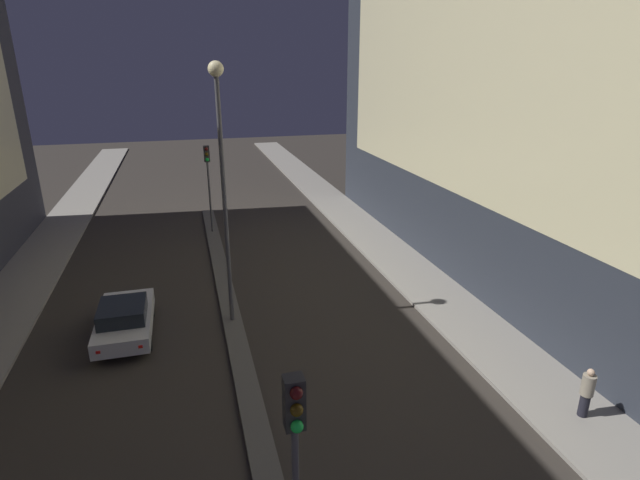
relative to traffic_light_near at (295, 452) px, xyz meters
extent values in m
cube|color=#56544F|center=(0.00, 12.46, -3.76)|extent=(0.73, 29.86, 0.13)
cube|color=#2D2D2D|center=(0.00, 0.03, 0.93)|extent=(0.32, 0.28, 0.90)
sphere|color=#4C0F0F|center=(0.00, -0.15, 1.23)|extent=(0.20, 0.20, 0.20)
sphere|color=#4C380A|center=(0.00, -0.15, 0.93)|extent=(0.20, 0.20, 0.20)
sphere|color=#1EEA4C|center=(0.00, -0.15, 0.63)|extent=(0.20, 0.20, 0.20)
cylinder|color=#4C4C51|center=(0.00, 22.73, -1.61)|extent=(0.12, 0.12, 4.17)
cube|color=#2D2D2D|center=(0.00, 22.73, 0.93)|extent=(0.32, 0.28, 0.90)
sphere|color=#4C0F0F|center=(0.00, 22.55, 1.23)|extent=(0.20, 0.20, 0.20)
sphere|color=#4C380A|center=(0.00, 22.55, 0.93)|extent=(0.20, 0.20, 0.20)
sphere|color=#1EEA4C|center=(0.00, 22.55, 0.63)|extent=(0.20, 0.20, 0.20)
cylinder|color=#4C4C51|center=(0.00, 11.48, 0.87)|extent=(0.16, 0.16, 9.13)
sphere|color=#F9EAB2|center=(0.00, 11.48, 5.59)|extent=(0.53, 0.53, 0.53)
cube|color=silver|center=(-3.90, 11.56, -3.23)|extent=(1.89, 4.16, 0.56)
cube|color=black|center=(-3.90, 11.25, -2.68)|extent=(1.61, 1.87, 0.53)
cube|color=red|center=(-4.57, 9.48, -3.20)|extent=(0.14, 0.04, 0.10)
cube|color=red|center=(-3.24, 9.48, -3.20)|extent=(0.14, 0.04, 0.10)
cylinder|color=black|center=(-4.74, 12.85, -3.51)|extent=(0.22, 0.64, 0.64)
cylinder|color=black|center=(-3.07, 12.85, -3.51)|extent=(0.22, 0.64, 0.64)
cylinder|color=black|center=(-4.74, 10.27, -3.51)|extent=(0.22, 0.64, 0.64)
cylinder|color=black|center=(-3.07, 10.27, -3.51)|extent=(0.22, 0.64, 0.64)
cylinder|color=black|center=(9.03, 3.17, -3.34)|extent=(0.27, 0.27, 0.70)
cylinder|color=gray|center=(9.03, 3.17, -2.68)|extent=(0.36, 0.36, 0.62)
sphere|color=beige|center=(9.03, 3.17, -2.27)|extent=(0.20, 0.20, 0.20)
camera|label=1|loc=(-1.29, -6.14, 5.79)|focal=28.00mm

